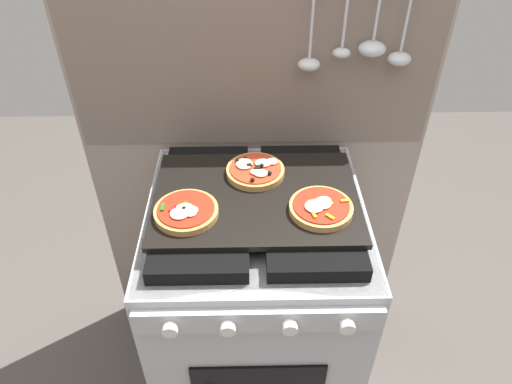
{
  "coord_description": "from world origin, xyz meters",
  "views": [
    {
      "loc": [
        -0.02,
        -0.96,
        1.72
      ],
      "look_at": [
        0.0,
        0.0,
        0.93
      ],
      "focal_mm": 33.33,
      "sensor_mm": 36.0,
      "label": 1
    }
  ],
  "objects_px": {
    "baking_tray": "(256,197)",
    "pizza_right": "(321,207)",
    "pizza_left": "(186,211)",
    "pizza_center": "(255,170)",
    "stove": "(256,305)"
  },
  "relations": [
    {
      "from": "baking_tray",
      "to": "pizza_right",
      "type": "height_order",
      "value": "pizza_right"
    },
    {
      "from": "pizza_left",
      "to": "baking_tray",
      "type": "bearing_deg",
      "value": 23.15
    },
    {
      "from": "baking_tray",
      "to": "pizza_center",
      "type": "xyz_separation_m",
      "value": [
        -0.0,
        0.09,
        0.02
      ]
    },
    {
      "from": "pizza_left",
      "to": "pizza_right",
      "type": "distance_m",
      "value": 0.34
    },
    {
      "from": "stove",
      "to": "pizza_center",
      "type": "height_order",
      "value": "pizza_center"
    },
    {
      "from": "baking_tray",
      "to": "pizza_left",
      "type": "distance_m",
      "value": 0.19
    },
    {
      "from": "baking_tray",
      "to": "stove",
      "type": "bearing_deg",
      "value": -90.0
    },
    {
      "from": "stove",
      "to": "baking_tray",
      "type": "xyz_separation_m",
      "value": [
        0.0,
        0.0,
        0.46
      ]
    },
    {
      "from": "baking_tray",
      "to": "pizza_right",
      "type": "distance_m",
      "value": 0.18
    },
    {
      "from": "pizza_left",
      "to": "pizza_center",
      "type": "xyz_separation_m",
      "value": [
        0.18,
        0.17,
        0.0
      ]
    },
    {
      "from": "stove",
      "to": "pizza_left",
      "type": "height_order",
      "value": "pizza_left"
    },
    {
      "from": "pizza_right",
      "to": "pizza_center",
      "type": "xyz_separation_m",
      "value": [
        -0.16,
        0.16,
        0.0
      ]
    },
    {
      "from": "pizza_left",
      "to": "pizza_right",
      "type": "xyz_separation_m",
      "value": [
        0.34,
        0.01,
        0.0
      ]
    },
    {
      "from": "pizza_right",
      "to": "stove",
      "type": "bearing_deg",
      "value": 157.76
    },
    {
      "from": "baking_tray",
      "to": "pizza_right",
      "type": "relative_size",
      "value": 3.34
    }
  ]
}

